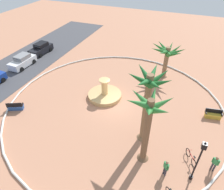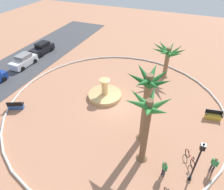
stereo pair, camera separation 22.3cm
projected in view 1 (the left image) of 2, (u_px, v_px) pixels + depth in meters
ground_plane at (115, 105)px, 21.85m from camera, size 80.00×80.00×0.00m
plaza_curb at (115, 104)px, 21.79m from camera, size 22.98×22.98×0.20m
street_asphalt at (3, 76)px, 26.51m from camera, size 48.00×8.00×0.03m
fountain at (105, 94)px, 22.79m from camera, size 3.79×3.79×2.31m
palm_tree_near_fountain at (148, 94)px, 15.20m from camera, size 3.63×3.45×6.90m
palm_tree_by_curb at (167, 54)px, 24.54m from camera, size 4.31×4.38×4.39m
palm_tree_mid_plaza at (148, 118)px, 13.73m from camera, size 3.31×3.23×6.33m
bench_east at (16, 107)px, 21.00m from camera, size 1.15×1.66×1.00m
bench_west at (213, 115)px, 20.01m from camera, size 0.76×1.66×1.00m
lamppost at (199, 159)px, 13.53m from camera, size 0.32×0.32×4.12m
bicycle_red_frame at (191, 158)px, 15.98m from camera, size 1.53×0.90×0.94m
person_cyclist_helmet at (215, 163)px, 14.98m from camera, size 0.33×0.49×1.61m
person_cyclist_photo at (166, 167)px, 14.69m from camera, size 0.39×0.42×1.61m
parked_car_second at (23, 61)px, 28.29m from camera, size 4.03×1.98×1.67m
parked_car_third at (41, 49)px, 31.69m from camera, size 4.09×2.09×1.67m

